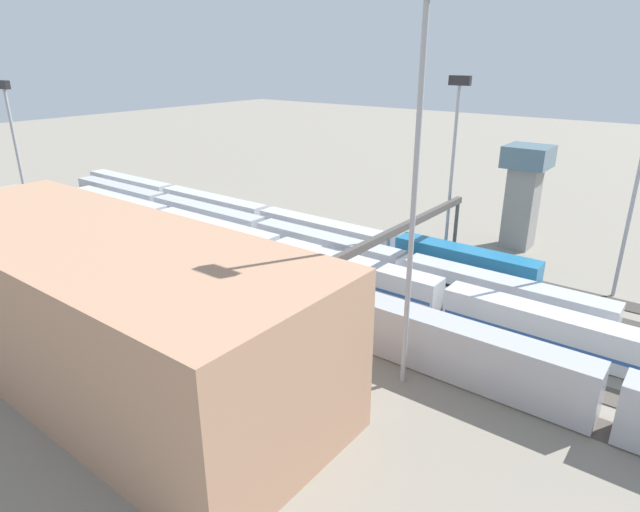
{
  "coord_description": "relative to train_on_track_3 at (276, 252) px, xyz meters",
  "views": [
    {
      "loc": [
        -40.13,
        51.96,
        26.89
      ],
      "look_at": [
        -1.09,
        1.15,
        2.5
      ],
      "focal_mm": 30.03,
      "sensor_mm": 36.0,
      "label": 1
    }
  ],
  "objects": [
    {
      "name": "track_bed_0",
      "position": [
        -5.25,
        -15.0,
        -1.93
      ],
      "size": [
        140.0,
        2.8,
        0.12
      ],
      "primitive_type": "cube",
      "color": "#3D3833",
      "rests_on": "ground_plane"
    },
    {
      "name": "signal_gantry",
      "position": [
        -17.64,
        -2.5,
        5.56
      ],
      "size": [
        0.7,
        30.0,
        8.8
      ],
      "color": "#4C4742",
      "rests_on": "ground_plane"
    },
    {
      "name": "track_bed_1",
      "position": [
        -5.25,
        -10.0,
        -1.93
      ],
      "size": [
        140.0,
        2.8,
        0.12
      ],
      "primitive_type": "cube",
      "color": "#3D3833",
      "rests_on": "ground_plane"
    },
    {
      "name": "control_tower",
      "position": [
        -22.93,
        -27.56,
        6.62
      ],
      "size": [
        6.0,
        6.0,
        14.84
      ],
      "color": "gray",
      "rests_on": "ground_plane"
    },
    {
      "name": "train_on_track_2",
      "position": [
        7.45,
        -5.0,
        0.02
      ],
      "size": [
        95.6,
        3.06,
        3.8
      ],
      "color": "#B7BABF",
      "rests_on": "ground_plane"
    },
    {
      "name": "light_mast_0",
      "position": [
        -16.42,
        -17.03,
        13.72
      ],
      "size": [
        2.8,
        0.7,
        24.25
      ],
      "color": "#9EA0A5",
      "rests_on": "ground_plane"
    },
    {
      "name": "light_mast_3",
      "position": [
        -26.79,
        13.41,
        17.72
      ],
      "size": [
        2.8,
        0.7,
        31.6
      ],
      "color": "#9EA0A5",
      "rests_on": "ground_plane"
    },
    {
      "name": "track_bed_5",
      "position": [
        -5.25,
        10.0,
        -1.93
      ],
      "size": [
        140.0,
        2.8,
        0.12
      ],
      "primitive_type": "cube",
      "color": "#4C443D",
      "rests_on": "ground_plane"
    },
    {
      "name": "train_on_track_1",
      "position": [
        13.78,
        -10.0,
        0.08
      ],
      "size": [
        90.6,
        3.06,
        4.4
      ],
      "color": "#1E6B9E",
      "rests_on": "ground_plane"
    },
    {
      "name": "maintenance_shed",
      "position": [
        -5.14,
        28.08,
        4.52
      ],
      "size": [
        45.15,
        15.9,
        13.03
      ],
      "primitive_type": "cube",
      "color": "tan",
      "rests_on": "ground_plane"
    },
    {
      "name": "train_on_track_5",
      "position": [
        -5.91,
        10.0,
        0.63
      ],
      "size": [
        119.8,
        3.0,
        5.0
      ],
      "color": "#A8AAB2",
      "rests_on": "ground_plane"
    },
    {
      "name": "ground_plane",
      "position": [
        -5.25,
        -2.5,
        -1.99
      ],
      "size": [
        400.0,
        400.0,
        0.0
      ],
      "primitive_type": "plane",
      "color": "gray"
    },
    {
      "name": "track_bed_2",
      "position": [
        -5.25,
        -5.0,
        -1.93
      ],
      "size": [
        140.0,
        2.8,
        0.12
      ],
      "primitive_type": "cube",
      "color": "#3D3833",
      "rests_on": "ground_plane"
    },
    {
      "name": "track_bed_4",
      "position": [
        -5.25,
        5.0,
        -1.93
      ],
      "size": [
        140.0,
        2.8,
        0.12
      ],
      "primitive_type": "cube",
      "color": "#4C443D",
      "rests_on": "ground_plane"
    },
    {
      "name": "train_on_track_3",
      "position": [
        0.0,
        0.0,
        0.0
      ],
      "size": [
        95.6,
        3.06,
        3.8
      ],
      "color": "silver",
      "rests_on": "ground_plane"
    },
    {
      "name": "light_mast_1",
      "position": [
        39.2,
        13.61,
        13.15
      ],
      "size": [
        2.8,
        0.7,
        23.23
      ],
      "color": "#9EA0A5",
      "rests_on": "ground_plane"
    },
    {
      "name": "track_bed_3",
      "position": [
        -5.25,
        -0.0,
        -1.93
      ],
      "size": [
        140.0,
        2.8,
        0.12
      ],
      "primitive_type": "cube",
      "color": "#4C443D",
      "rests_on": "ground_plane"
    }
  ]
}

